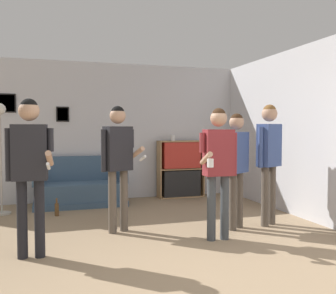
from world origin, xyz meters
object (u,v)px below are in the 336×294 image
object	(u,v)px
person_spectator_near_bookshelf	(236,159)
floor_lamp	(1,142)
bookshelf	(181,169)
person_watcher_holding_cup	(218,159)
person_spectator_far_right	(269,151)
drinking_cup	(173,138)
couch	(80,189)
person_player_foreground_center	(118,155)
person_player_foreground_left	(30,160)
bottle_on_floor	(57,209)

from	to	relation	value
person_spectator_near_bookshelf	floor_lamp	bearing A→B (deg)	149.00
floor_lamp	person_spectator_near_bookshelf	size ratio (longest dim) A/B	1.12
bookshelf	person_watcher_holding_cup	distance (m)	3.04
person_spectator_far_right	drinking_cup	size ratio (longest dim) A/B	15.94
bookshelf	drinking_cup	bearing A→B (deg)	179.72
couch	drinking_cup	size ratio (longest dim) A/B	14.93
person_spectator_near_bookshelf	person_spectator_far_right	size ratio (longest dim) A/B	0.92
person_player_foreground_center	drinking_cup	size ratio (longest dim) A/B	15.54
couch	person_player_foreground_left	xyz separation A→B (m)	(-0.72, -2.76, 0.78)
floor_lamp	person_watcher_holding_cup	xyz separation A→B (m)	(2.79, -2.36, -0.17)
couch	floor_lamp	distance (m)	1.62
drinking_cup	floor_lamp	bearing A→B (deg)	-169.18
bookshelf	floor_lamp	world-z (taller)	floor_lamp
couch	bottle_on_floor	size ratio (longest dim) A/B	5.75
person_player_foreground_left	bottle_on_floor	distance (m)	2.20
person_spectator_near_bookshelf	bookshelf	bearing A→B (deg)	88.33
couch	person_player_foreground_left	world-z (taller)	person_player_foreground_left
floor_lamp	person_player_foreground_left	distance (m)	2.43
person_spectator_near_bookshelf	drinking_cup	bearing A→B (deg)	92.14
bookshelf	drinking_cup	xyz separation A→B (m)	(-0.17, 0.00, 0.64)
drinking_cup	bookshelf	bearing A→B (deg)	-0.28
person_player_foreground_left	drinking_cup	size ratio (longest dim) A/B	15.71
couch	floor_lamp	xyz separation A→B (m)	(-1.29, -0.41, 0.90)
floor_lamp	person_watcher_holding_cup	size ratio (longest dim) A/B	1.09
person_spectator_far_right	drinking_cup	xyz separation A→B (m)	(-0.64, 2.52, 0.13)
couch	bottle_on_floor	xyz separation A→B (m)	(-0.43, -0.80, -0.18)
floor_lamp	person_player_foreground_left	xyz separation A→B (m)	(0.57, -2.36, -0.13)
floor_lamp	person_watcher_holding_cup	bearing A→B (deg)	-40.29
person_watcher_holding_cup	drinking_cup	world-z (taller)	person_watcher_holding_cup
bookshelf	person_player_foreground_left	world-z (taller)	person_player_foreground_left
couch	floor_lamp	world-z (taller)	floor_lamp
person_player_foreground_center	couch	bearing A→B (deg)	100.08
couch	person_spectator_far_right	bearing A→B (deg)	-42.81
couch	person_spectator_far_right	xyz separation A→B (m)	(2.51, -2.32, 0.79)
person_watcher_holding_cup	person_player_foreground_left	bearing A→B (deg)	179.85
bookshelf	person_watcher_holding_cup	size ratio (longest dim) A/B	0.70
bookshelf	floor_lamp	distance (m)	3.43
person_player_foreground_left	person_spectator_far_right	xyz separation A→B (m)	(3.23, 0.44, 0.02)
bookshelf	person_spectator_far_right	xyz separation A→B (m)	(0.47, -2.52, 0.51)
person_watcher_holding_cup	person_spectator_near_bookshelf	xyz separation A→B (m)	(0.46, 0.41, -0.03)
couch	person_player_foreground_left	bearing A→B (deg)	-104.65
person_player_foreground_center	person_watcher_holding_cup	bearing A→B (deg)	-33.09
couch	person_spectator_near_bookshelf	bearing A→B (deg)	-50.24
person_spectator_near_bookshelf	bottle_on_floor	distance (m)	2.99
floor_lamp	bottle_on_floor	world-z (taller)	floor_lamp
person_player_foreground_left	person_watcher_holding_cup	distance (m)	2.22
floor_lamp	bottle_on_floor	distance (m)	1.44
person_player_foreground_center	person_spectator_far_right	xyz separation A→B (m)	(2.15, -0.30, 0.03)
person_spectator_near_bookshelf	person_player_foreground_left	bearing A→B (deg)	-171.47
bookshelf	person_spectator_near_bookshelf	distance (m)	2.59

